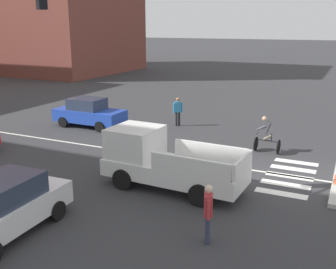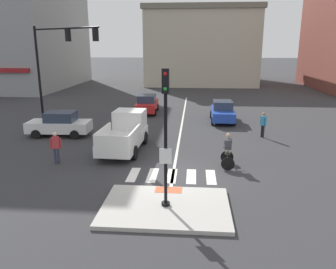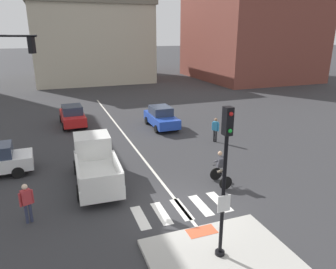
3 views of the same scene
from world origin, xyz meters
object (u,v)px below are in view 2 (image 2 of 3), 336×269
Objects in this scene: traffic_light_mast at (55,57)px; car_blue_eastbound_far at (222,111)px; signal_pole at (166,127)px; car_red_westbound_distant at (147,104)px; pickup_truck_white_westbound_near at (126,132)px; cyclist at (228,150)px; pedestrian_at_curb_left at (56,145)px; pedestrian_waiting_far_side at (263,123)px; car_white_cross_left at (60,124)px.

traffic_light_mast is 1.76× the size of car_blue_eastbound_far.
signal_pole is 18.45m from car_red_westbound_distant.
traffic_light_mast is 1.40× the size of pickup_truck_white_westbound_near.
cyclist is 1.01× the size of pedestrian_at_curb_left.
traffic_light_mast is 9.23m from pedestrian_at_curb_left.
cyclist reaches higher than pedestrian_waiting_far_side.
car_white_cross_left is at bearing 154.83° from cyclist.
cyclist is 1.01× the size of pedestrian_waiting_far_side.
pickup_truck_white_westbound_near is at bearing -128.77° from car_blue_eastbound_far.
cyclist is at bearing 1.97° from pedestrian_at_curb_left.
car_blue_eastbound_far is 2.46× the size of pedestrian_waiting_far_side.
pedestrian_waiting_far_side is (8.76, -7.54, 0.17)m from car_red_westbound_distant.
pickup_truck_white_westbound_near is at bearing -26.38° from car_white_cross_left.
traffic_light_mast is 5.00m from car_white_cross_left.
pickup_truck_white_westbound_near reaches higher than pedestrian_waiting_far_side.
signal_pole reaches higher than cyclist.
pedestrian_waiting_far_side reaches higher than car_white_cross_left.
pedestrian_at_curb_left is at bearing -136.87° from pickup_truck_white_westbound_near.
car_red_westbound_distant is at bearing 114.20° from cyclist.
car_white_cross_left is at bearing 129.13° from signal_pole.
pedestrian_at_curb_left is 1.00× the size of pedestrian_waiting_far_side.
traffic_light_mast reaches higher than car_white_cross_left.
signal_pole reaches higher than car_blue_eastbound_far.
pedestrian_at_curb_left is (-8.71, -0.30, 0.11)m from cyclist.
car_blue_eastbound_far is 10.28m from cyclist.
pedestrian_at_curb_left reaches higher than car_white_cross_left.
traffic_light_mast is at bearing 110.78° from pedestrian_at_curb_left.
signal_pole is 1.21× the size of car_red_westbound_distant.
traffic_light_mast is 4.31× the size of cyclist.
car_blue_eastbound_far is 5.12m from pedestrian_waiting_far_side.
pickup_truck_white_westbound_near is 9.06m from pedestrian_waiting_far_side.
signal_pole is at bearing -36.72° from pedestrian_at_curb_left.
traffic_light_mast is (-8.95, 12.23, 1.90)m from signal_pole.
pickup_truck_white_westbound_near is at bearing 43.13° from pedestrian_at_curb_left.
traffic_light_mast is 4.34× the size of pedestrian_at_curb_left.
pedestrian_at_curb_left is at bearing -152.54° from pedestrian_waiting_far_side.
traffic_light_mast reaches higher than signal_pole.
pedestrian_waiting_far_side is at bearing -63.48° from car_blue_eastbound_far.
signal_pole is 3.00× the size of pedestrian_at_curb_left.
traffic_light_mast is at bearing -134.61° from car_red_westbound_distant.
cyclist is (5.94, -13.23, 0.06)m from car_red_westbound_distant.
pedestrian_at_curb_left reaches higher than car_blue_eastbound_far.
car_blue_eastbound_far is 0.99× the size of car_red_westbound_distant.
car_white_cross_left is (-7.97, 9.80, -2.35)m from signal_pole.
signal_pole is at bearing -67.84° from pickup_truck_white_westbound_near.
car_white_cross_left is 2.48× the size of cyclist.
pedestrian_at_curb_left is at bearing -69.78° from car_white_cross_left.
pedestrian_at_curb_left reaches higher than car_red_westbound_distant.
car_white_cross_left is at bearing -154.85° from car_blue_eastbound_far.
pickup_truck_white_westbound_near is 3.10× the size of pedestrian_at_curb_left.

